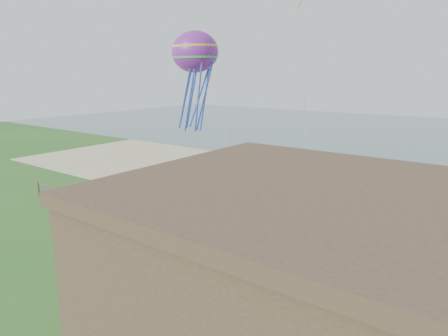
# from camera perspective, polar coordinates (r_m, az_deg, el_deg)

# --- Properties ---
(ground) EXTENTS (160.00, 160.00, 0.00)m
(ground) POSITION_cam_1_polar(r_m,az_deg,el_deg) (22.04, -15.46, -15.83)
(ground) COLOR #286221
(ground) RESTS_ON ground
(sand_beach) EXTENTS (72.00, 20.00, 0.02)m
(sand_beach) POSITION_cam_1_polar(r_m,az_deg,el_deg) (38.40, 11.25, -2.94)
(sand_beach) COLOR #C5B98E
(sand_beach) RESTS_ON ground
(ocean) EXTENTS (160.00, 68.00, 0.02)m
(ocean) POSITION_cam_1_polar(r_m,az_deg,el_deg) (79.73, 25.12, 4.38)
(ocean) COLOR slate
(ocean) RESTS_ON ground
(chainlink_fence) EXTENTS (36.20, 0.20, 1.25)m
(chainlink_fence) POSITION_cam_1_polar(r_m,az_deg,el_deg) (25.46, -4.73, -9.90)
(chainlink_fence) COLOR brown
(chainlink_fence) RESTS_ON ground
(motel) EXTENTS (15.00, 10.00, 7.00)m
(motel) POSITION_cam_1_polar(r_m,az_deg,el_deg) (12.88, 20.31, -20.74)
(motel) COLOR #493A27
(motel) RESTS_ON ground
(motel_deck) EXTENTS (15.00, 2.00, 0.50)m
(motel_deck) POSITION_cam_1_polar(r_m,az_deg,el_deg) (19.59, 24.90, -19.76)
(motel_deck) COLOR brown
(motel_deck) RESTS_ON ground
(picnic_table) EXTENTS (1.67, 1.35, 0.65)m
(picnic_table) POSITION_cam_1_polar(r_m,az_deg,el_deg) (19.92, -7.68, -17.72)
(picnic_table) COLOR brown
(picnic_table) RESTS_ON ground
(octopus_kite) EXTENTS (3.78, 2.77, 7.52)m
(octopus_kite) POSITION_cam_1_polar(r_m,az_deg,el_deg) (29.32, -4.15, 12.44)
(octopus_kite) COLOR #DC2264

